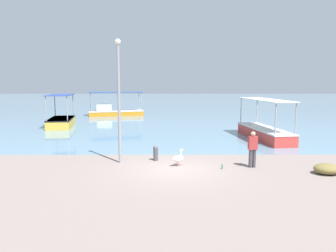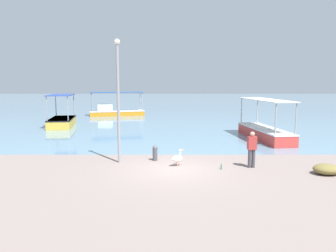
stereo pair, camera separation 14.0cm
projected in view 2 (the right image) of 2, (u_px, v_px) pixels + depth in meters
The scene contains 11 objects.
ground at pixel (174, 169), 14.90m from camera, with size 120.00×120.00×0.00m, color gray.
harbor_water at pixel (169, 102), 62.46m from camera, with size 110.00×90.00×0.00m, color #64889E.
fishing_boat_far_right at pixel (265, 131), 22.65m from camera, with size 2.38×6.59×2.75m.
fishing_boat_near_left at pixel (115, 111), 38.28m from camera, with size 6.53×3.27×2.75m.
fishing_boat_near_right at pixel (62, 120), 28.91m from camera, with size 2.67×4.95×2.83m.
pelican at pixel (178, 158), 15.44m from camera, with size 0.71×0.56×0.80m.
lamp_post at pixel (118, 95), 15.72m from camera, with size 0.28×0.28×5.96m.
mooring_bollard at pixel (155, 152), 16.52m from camera, with size 0.26×0.26×0.78m.
fisherman_standing at pixel (252, 148), 15.10m from camera, with size 0.42×0.26×1.69m.
net_pile at pixel (327, 169), 14.08m from camera, with size 1.13×0.96×0.45m, color olive.
glass_bottle at pixel (221, 167), 14.90m from camera, with size 0.07×0.07×0.27m.
Camera 2 is at (-0.25, -14.49, 3.97)m, focal length 35.00 mm.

